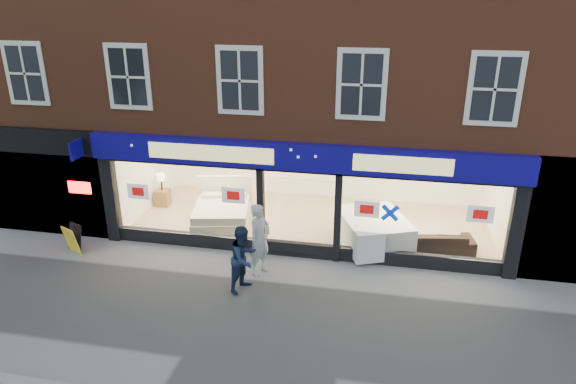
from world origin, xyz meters
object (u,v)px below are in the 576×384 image
(display_bed, at_px, (222,212))
(mattress_stack, at_px, (373,231))
(sofa, at_px, (435,241))
(a_board, at_px, (73,239))
(pedestrian_grey, at_px, (260,239))
(pedestrian_blue, at_px, (244,258))

(display_bed, height_order, mattress_stack, display_bed)
(sofa, bearing_deg, a_board, 1.27)
(mattress_stack, bearing_deg, sofa, -3.35)
(display_bed, bearing_deg, pedestrian_grey, -66.24)
(mattress_stack, bearing_deg, display_bed, 172.31)
(mattress_stack, height_order, a_board, mattress_stack)
(pedestrian_blue, bearing_deg, a_board, 103.58)
(mattress_stack, height_order, sofa, mattress_stack)
(a_board, distance_m, pedestrian_grey, 5.44)
(pedestrian_grey, bearing_deg, mattress_stack, -28.66)
(pedestrian_grey, bearing_deg, pedestrian_blue, -166.59)
(pedestrian_blue, bearing_deg, mattress_stack, -23.19)
(mattress_stack, bearing_deg, pedestrian_grey, -144.62)
(display_bed, xyz_separation_m, sofa, (6.41, -0.74, -0.03))
(mattress_stack, distance_m, pedestrian_blue, 4.15)
(mattress_stack, relative_size, pedestrian_blue, 1.56)
(sofa, bearing_deg, mattress_stack, -12.54)
(pedestrian_grey, bearing_deg, display_bed, 61.55)
(sofa, xyz_separation_m, pedestrian_blue, (-4.71, -2.74, 0.44))
(display_bed, relative_size, sofa, 1.16)
(display_bed, distance_m, pedestrian_blue, 3.89)
(sofa, xyz_separation_m, a_board, (-9.94, -1.84, 0.00))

